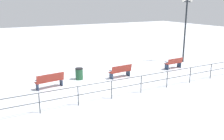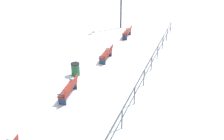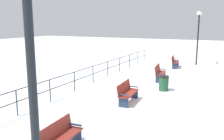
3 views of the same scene
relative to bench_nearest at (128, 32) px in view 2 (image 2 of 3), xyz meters
The scene contains 6 objects.
ground_plane 7.19m from the bench_nearest, 89.64° to the left, with size 80.00×80.00×0.00m, color white.
bench_nearest is the anchor object (origin of this frame).
bench_second 4.78m from the bench_nearest, 90.54° to the left, with size 0.62×1.61×0.89m.
bench_third 9.56m from the bench_nearest, 89.35° to the left, with size 0.69×1.74×0.92m.
waterfront_railing 7.84m from the bench_nearest, 113.69° to the left, with size 0.05×18.92×1.01m.
trash_bin 7.44m from the bench_nearest, 82.92° to the left, with size 0.51×0.51×0.77m.
Camera 2 is at (-5.68, 11.63, 7.01)m, focal length 39.87 mm.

